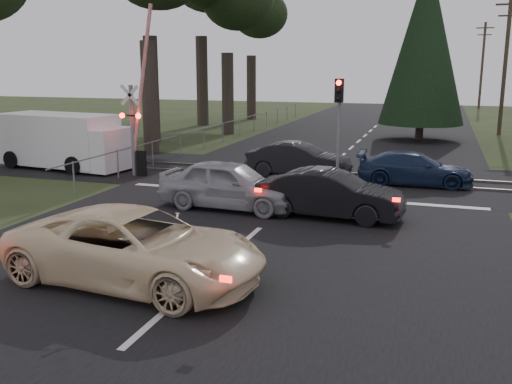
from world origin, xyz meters
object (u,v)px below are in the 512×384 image
at_px(cream_coupe, 136,247).
at_px(blue_sedan, 414,169).
at_px(silver_car, 230,185).
at_px(dark_car_far, 299,160).
at_px(white_van, 67,141).
at_px(dark_hatchback, 330,194).
at_px(crossing_signal, 137,128).
at_px(utility_pole_far, 482,64).
at_px(utility_pole_mid, 505,63).
at_px(traffic_signal_center, 339,113).

relative_size(cream_coupe, blue_sedan, 1.29).
distance_m(silver_car, blue_sedan, 8.01).
relative_size(dark_car_far, white_van, 0.67).
relative_size(cream_coupe, dark_hatchback, 1.29).
distance_m(silver_car, white_van, 10.73).
relative_size(cream_coupe, silver_car, 1.22).
xyz_separation_m(crossing_signal, utility_pole_far, (15.77, 45.21, 2.67)).
distance_m(dark_hatchback, white_van, 13.85).
bearing_deg(white_van, blue_sedan, 11.24).
height_order(silver_car, white_van, white_van).
height_order(cream_coupe, dark_car_far, cream_coupe).
bearing_deg(utility_pole_mid, dark_car_far, -117.00).
relative_size(utility_pole_mid, white_van, 1.39).
relative_size(crossing_signal, utility_pole_far, 0.77).
relative_size(crossing_signal, blue_sedan, 1.58).
xyz_separation_m(crossing_signal, cream_coupe, (6.01, -10.79, -1.27)).
bearing_deg(blue_sedan, dark_hatchback, 157.09).
distance_m(crossing_signal, silver_car, 7.04).
distance_m(utility_pole_mid, silver_car, 26.59).
bearing_deg(utility_pole_mid, silver_car, -112.70).
relative_size(utility_pole_mid, cream_coupe, 1.58).
height_order(blue_sedan, white_van, white_van).
relative_size(dark_hatchback, silver_car, 0.95).
xyz_separation_m(blue_sedan, dark_car_far, (-4.71, 0.21, 0.07)).
distance_m(blue_sedan, dark_car_far, 4.72).
height_order(utility_pole_far, silver_car, utility_pole_far).
bearing_deg(crossing_signal, utility_pole_far, 70.77).
xyz_separation_m(silver_car, white_van, (-9.63, 4.70, 0.44)).
bearing_deg(utility_pole_mid, utility_pole_far, 90.00).
relative_size(traffic_signal_center, white_van, 0.63).
bearing_deg(cream_coupe, blue_sedan, -17.16).
height_order(utility_pole_mid, silver_car, utility_pole_mid).
distance_m(cream_coupe, white_van, 15.21).
distance_m(cream_coupe, dark_hatchback, 7.25).
bearing_deg(crossing_signal, dark_hatchback, -24.96).
relative_size(utility_pole_far, cream_coupe, 1.58).
bearing_deg(crossing_signal, white_van, 170.75).
bearing_deg(white_van, dark_hatchback, -13.23).
bearing_deg(utility_pole_far, dark_car_far, -102.14).
relative_size(silver_car, blue_sedan, 1.06).
xyz_separation_m(cream_coupe, dark_car_far, (0.46, 12.73, -0.08)).
xyz_separation_m(crossing_signal, dark_car_far, (6.46, 1.94, -1.35)).
relative_size(traffic_signal_center, cream_coupe, 0.72).
distance_m(utility_pole_far, white_van, 48.88).
height_order(utility_pole_mid, white_van, utility_pole_mid).
bearing_deg(traffic_signal_center, silver_car, -118.20).
xyz_separation_m(traffic_signal_center, utility_pole_far, (7.50, 44.32, 1.92)).
bearing_deg(utility_pole_far, silver_car, -101.64).
bearing_deg(crossing_signal, silver_car, -35.72).
bearing_deg(utility_pole_mid, traffic_signal_center, -111.21).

